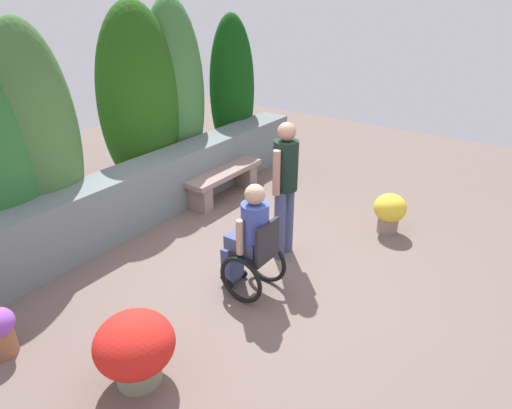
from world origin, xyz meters
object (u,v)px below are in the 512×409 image
Objects in this scene: stone_bench at (223,179)px; person_standing_companion at (285,182)px; person_in_wheelchair at (251,243)px; flower_pot_red_accent at (135,348)px; flower_pot_purple_near at (390,211)px.

person_standing_companion is at bearing -117.48° from stone_bench.
stone_bench is at bearing 38.24° from person_in_wheelchair.
person_standing_companion is (-0.94, -1.77, 0.71)m from stone_bench.
stone_bench is 2.21× the size of flower_pot_red_accent.
person_standing_companion is 2.59m from flower_pot_red_accent.
flower_pot_red_accent is (-2.50, -0.08, -0.65)m from person_standing_companion.
flower_pot_red_accent is at bearing -162.34° from person_standing_companion.
flower_pot_red_accent is (-1.64, 0.03, -0.25)m from person_in_wheelchair.
flower_pot_red_accent is at bearing 167.96° from flower_pot_purple_near.
stone_bench is 1.16× the size of person_in_wheelchair.
person_standing_companion is (0.86, 0.11, 0.40)m from person_in_wheelchair.
person_in_wheelchair reaches higher than stone_bench.
flower_pot_red_accent reaches higher than flower_pot_purple_near.
person_in_wheelchair is 2.31× the size of flower_pot_purple_near.
person_standing_companion is 2.53× the size of flower_pot_red_accent.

